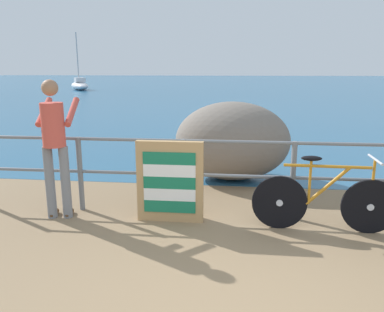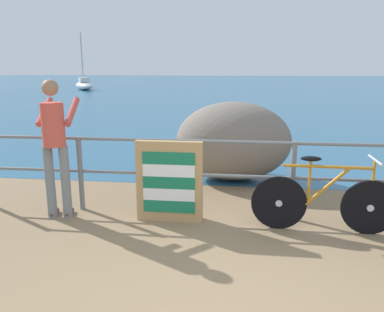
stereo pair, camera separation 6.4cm
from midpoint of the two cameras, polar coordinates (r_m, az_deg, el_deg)
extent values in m
cube|color=#846B4C|center=(22.63, 6.39, 8.11)|extent=(120.00, 120.00, 0.10)
cube|color=#285B7F|center=(51.06, 6.41, 10.95)|extent=(120.00, 90.00, 0.01)
cylinder|color=slate|center=(5.36, -16.81, -2.62)|extent=(0.07, 0.07, 1.02)
cylinder|color=slate|center=(4.99, -1.70, -3.22)|extent=(0.07, 0.07, 1.02)
cylinder|color=slate|center=(5.00, 14.56, -3.62)|extent=(0.07, 0.07, 1.02)
cylinder|color=slate|center=(4.83, 6.59, 2.12)|extent=(7.05, 0.04, 0.04)
cylinder|color=slate|center=(4.93, 6.45, -3.01)|extent=(7.05, 0.04, 0.04)
cylinder|color=black|center=(4.72, 12.65, -6.84)|extent=(0.66, 0.06, 0.66)
cylinder|color=#B7BCC6|center=(4.72, 12.65, -6.84)|extent=(0.08, 0.06, 0.08)
cylinder|color=black|center=(4.92, 24.90, -6.95)|extent=(0.66, 0.06, 0.66)
cylinder|color=#B7BCC6|center=(4.92, 24.90, -6.95)|extent=(0.08, 0.06, 0.08)
cylinder|color=#B27219|center=(4.65, 19.33, -1.49)|extent=(0.99, 0.07, 0.04)
cylinder|color=#B27219|center=(4.72, 19.43, -4.25)|extent=(0.50, 0.06, 0.50)
cylinder|color=#B27219|center=(4.68, 16.95, -3.86)|extent=(0.03, 0.03, 0.53)
ellipsoid|color=black|center=(4.60, 17.20, -0.34)|extent=(0.24, 0.11, 0.06)
cylinder|color=#B27219|center=(4.83, 25.23, -3.76)|extent=(0.03, 0.03, 0.57)
cylinder|color=#B7BCC6|center=(4.76, 25.56, -0.48)|extent=(0.04, 0.48, 0.03)
cylinder|color=slate|center=(5.22, -20.96, -3.78)|extent=(0.12, 0.12, 0.95)
ellipsoid|color=#513319|center=(5.41, -20.37, -8.01)|extent=(0.13, 0.27, 0.08)
cylinder|color=slate|center=(5.16, -18.86, -3.81)|extent=(0.12, 0.12, 0.95)
ellipsoid|color=#513319|center=(5.35, -18.32, -8.09)|extent=(0.13, 0.27, 0.08)
cylinder|color=#CC4C3F|center=(5.03, -20.58, 4.41)|extent=(0.28, 0.28, 0.55)
sphere|color=#9E7051|center=(4.99, -21.00, 9.58)|extent=(0.20, 0.20, 0.20)
cylinder|color=#CC4C3F|center=(5.30, -21.73, 6.22)|extent=(0.15, 0.52, 0.34)
cylinder|color=#CC4C3F|center=(5.18, -17.97, 6.38)|extent=(0.15, 0.52, 0.34)
cube|color=tan|center=(4.77, -3.72, -3.90)|extent=(0.84, 0.09, 1.04)
cube|color=#19704C|center=(4.82, -3.77, -7.62)|extent=(0.66, 0.01, 0.16)
cube|color=white|center=(4.77, -3.80, -5.87)|extent=(0.66, 0.01, 0.16)
cube|color=#19704C|center=(4.72, -3.83, -4.08)|extent=(0.66, 0.01, 0.16)
cube|color=white|center=(4.68, -3.86, -2.25)|extent=(0.66, 0.01, 0.16)
cube|color=#19704C|center=(4.64, -3.88, -0.39)|extent=(0.66, 0.01, 0.16)
ellipsoid|color=slate|center=(6.59, 5.82, 2.27)|extent=(1.98, 1.46, 1.36)
ellipsoid|color=white|center=(35.42, -16.63, 10.11)|extent=(3.37, 4.44, 0.70)
cube|color=silver|center=(35.10, -16.62, 10.95)|extent=(1.35, 1.53, 0.36)
cylinder|color=#B2B2B7|center=(35.59, -16.95, 14.05)|extent=(0.10, 0.10, 4.20)
camera|label=1|loc=(0.03, -90.35, -0.08)|focal=35.38mm
camera|label=2|loc=(0.03, 89.65, 0.08)|focal=35.38mm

